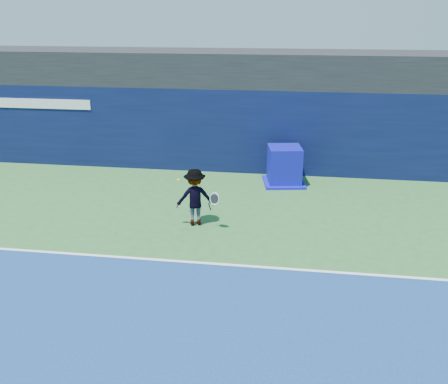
{
  "coord_description": "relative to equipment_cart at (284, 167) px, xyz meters",
  "views": [
    {
      "loc": [
        2.71,
        -7.25,
        5.59
      ],
      "look_at": [
        0.88,
        5.2,
        1.0
      ],
      "focal_mm": 40.0,
      "sensor_mm": 36.0,
      "label": 1
    }
  ],
  "objects": [
    {
      "name": "back_wall_assembly",
      "position": [
        -2.39,
        1.44,
        0.91
      ],
      "size": [
        36.0,
        1.03,
        3.0
      ],
      "color": "#091136",
      "rests_on": "ground"
    },
    {
      "name": "baseline",
      "position": [
        -2.38,
        -6.06,
        -0.58
      ],
      "size": [
        24.0,
        0.1,
        0.01
      ],
      "primitive_type": "cube",
      "color": "white",
      "rests_on": "ground"
    },
    {
      "name": "tennis_ball",
      "position": [
        -2.88,
        -3.31,
        0.5
      ],
      "size": [
        0.08,
        0.08,
        0.08
      ],
      "color": "#CBE619",
      "rests_on": "ground"
    },
    {
      "name": "stadium_band",
      "position": [
        -2.38,
        2.44,
        3.01
      ],
      "size": [
        36.0,
        3.0,
        1.2
      ],
      "primitive_type": "cube",
      "color": "black",
      "rests_on": "back_wall_assembly"
    },
    {
      "name": "equipment_cart",
      "position": [
        0.0,
        0.0,
        0.0
      ],
      "size": [
        1.56,
        1.56,
        1.29
      ],
      "color": "#0C0B9E",
      "rests_on": "ground"
    },
    {
      "name": "ground",
      "position": [
        -2.38,
        -9.06,
        -0.59
      ],
      "size": [
        80.0,
        80.0,
        0.0
      ],
      "primitive_type": "plane",
      "color": "#2D642E",
      "rests_on": "ground"
    },
    {
      "name": "tennis_player",
      "position": [
        -2.3,
        -3.84,
        0.21
      ],
      "size": [
        1.32,
        0.86,
        1.6
      ],
      "color": "silver",
      "rests_on": "ground"
    }
  ]
}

